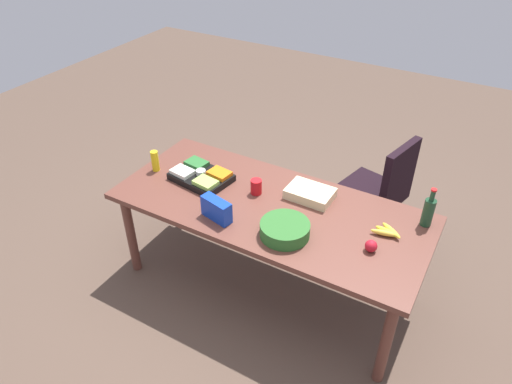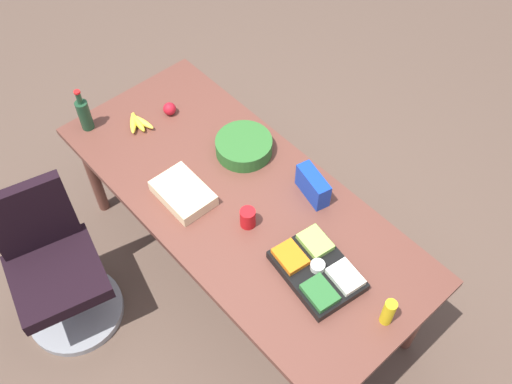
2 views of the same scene
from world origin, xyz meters
The scene contains 12 objects.
ground_plane centered at (0.00, 0.00, 0.00)m, with size 10.00×10.00×0.00m, color brown.
conference_table centered at (0.00, 0.00, 0.68)m, with size 2.18×0.95×0.76m.
office_chair centered at (-0.49, -0.92, 0.37)m, with size 0.58×0.58×0.97m.
apple_red centered at (-0.75, 0.10, 0.80)m, with size 0.08×0.08×0.08m, color red.
chip_bag_blue centered at (0.24, 0.30, 0.83)m, with size 0.22×0.08×0.15m, color #1339AF.
veggie_tray centered at (0.59, -0.02, 0.79)m, with size 0.46×0.36×0.09m.
mustard_bottle centered at (0.97, 0.04, 0.84)m, with size 0.06×0.06×0.16m, color yellow.
sheet_cake centered at (-0.20, -0.22, 0.79)m, with size 0.32×0.22×0.07m, color beige.
banana_bunch centered at (-0.80, -0.09, 0.78)m, with size 0.20×0.14×0.04m.
red_solo_cup centered at (0.15, -0.08, 0.81)m, with size 0.08×0.08×0.11m, color red.
wine_bottle centered at (-0.98, -0.32, 0.87)m, with size 0.08×0.08×0.28m.
salad_bowl centered at (-0.23, 0.23, 0.80)m, with size 0.32×0.32×0.09m, color #2C6528.
Camera 2 is at (1.42, -1.15, 3.21)m, focal length 40.55 mm.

